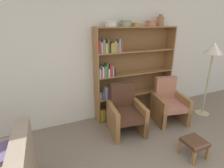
{
  "coord_description": "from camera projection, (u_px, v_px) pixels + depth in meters",
  "views": [
    {
      "loc": [
        -1.4,
        -0.55,
        2.09
      ],
      "look_at": [
        -0.11,
        2.42,
        0.95
      ],
      "focal_mm": 28.0,
      "sensor_mm": 36.0,
      "label": 1
    }
  ],
  "objects": [
    {
      "name": "bowl_brass",
      "position": [
        111.0,
        23.0,
        3.38
      ],
      "size": [
        0.25,
        0.25,
        0.11
      ],
      "color": "silver",
      "rests_on": "bookshelf"
    },
    {
      "name": "bowl_copper",
      "position": [
        126.0,
        23.0,
        3.5
      ],
      "size": [
        0.23,
        0.23,
        0.12
      ],
      "color": "gray",
      "rests_on": "bookshelf"
    },
    {
      "name": "bookshelf",
      "position": [
        127.0,
        76.0,
        3.92
      ],
      "size": [
        1.88,
        0.3,
        2.02
      ],
      "color": "olive",
      "rests_on": "ground"
    },
    {
      "name": "armchair_cushioned",
      "position": [
        169.0,
        103.0,
        3.87
      ],
      "size": [
        0.77,
        0.8,
        0.95
      ],
      "rotation": [
        0.0,
        0.0,
        2.93
      ],
      "color": "olive",
      "rests_on": "ground"
    },
    {
      "name": "bowl_slate",
      "position": [
        151.0,
        23.0,
        3.73
      ],
      "size": [
        0.2,
        0.2,
        0.12
      ],
      "color": "#C67547",
      "rests_on": "bookshelf"
    },
    {
      "name": "vase_tall",
      "position": [
        160.0,
        21.0,
        3.81
      ],
      "size": [
        0.15,
        0.15,
        0.24
      ],
      "color": "#A36647",
      "rests_on": "bookshelf"
    },
    {
      "name": "floor_lamp",
      "position": [
        213.0,
        53.0,
        3.77
      ],
      "size": [
        0.41,
        0.41,
        1.69
      ],
      "color": "tan",
      "rests_on": "ground"
    },
    {
      "name": "bowl_terracotta",
      "position": [
        137.0,
        24.0,
        3.6
      ],
      "size": [
        0.21,
        0.21,
        0.08
      ],
      "color": "tan",
      "rests_on": "bookshelf"
    },
    {
      "name": "wall_back",
      "position": [
        107.0,
        58.0,
        3.78
      ],
      "size": [
        12.0,
        0.06,
        2.75
      ],
      "color": "silver",
      "rests_on": "ground"
    },
    {
      "name": "armchair_leather",
      "position": [
        125.0,
        113.0,
        3.47
      ],
      "size": [
        0.72,
        0.76,
        0.95
      ],
      "rotation": [
        0.0,
        0.0,
        3.01
      ],
      "color": "olive",
      "rests_on": "ground"
    },
    {
      "name": "footstool",
      "position": [
        194.0,
        143.0,
        2.82
      ],
      "size": [
        0.34,
        0.34,
        0.3
      ],
      "color": "olive",
      "rests_on": "ground"
    }
  ]
}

